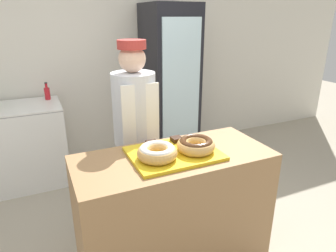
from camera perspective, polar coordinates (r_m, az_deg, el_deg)
wall_back at (r=3.92m, az=-12.63°, el=13.19°), size 8.00×0.06×2.70m
display_counter at (r=2.30m, az=1.06°, el=-15.71°), size 1.38×0.60×0.90m
serving_tray at (r=2.06m, az=1.15°, el=-5.26°), size 0.60×0.45×0.02m
donut_light_glaze at (r=1.94m, az=-2.07°, el=-4.93°), size 0.26×0.26×0.09m
donut_chocolate_glaze at (r=2.06m, az=5.33°, el=-3.52°), size 0.26×0.26×0.09m
brownie_back_left at (r=2.15m, az=-3.07°, el=-3.35°), size 0.08×0.08×0.03m
brownie_back_right at (r=2.22m, az=1.65°, el=-2.52°), size 0.08×0.08×0.03m
baker_person at (r=2.55m, az=-6.22°, el=-1.47°), size 0.36×0.36×1.63m
beverage_fridge at (r=3.85m, az=0.31°, el=7.86°), size 0.59×0.67×1.95m
chest_freezer at (r=3.69m, az=-27.19°, el=-3.48°), size 1.05×0.65×0.90m
bottle_red at (r=3.68m, az=-22.02°, el=5.87°), size 0.06×0.06×0.20m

